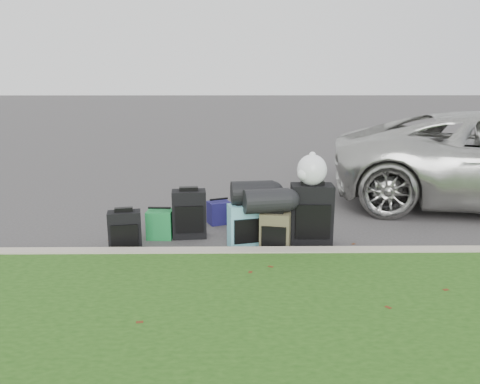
{
  "coord_description": "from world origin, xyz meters",
  "views": [
    {
      "loc": [
        -0.18,
        -6.16,
        2.08
      ],
      "look_at": [
        -0.1,
        0.2,
        0.55
      ],
      "focal_mm": 35.0,
      "sensor_mm": 36.0,
      "label": 1
    }
  ],
  "objects_px": {
    "suitcase_olive": "(275,232)",
    "suitcase_large_black_right": "(311,215)",
    "suitcase_large_black_left": "(189,214)",
    "suitcase_teal": "(244,226)",
    "tote_green": "(160,224)",
    "suitcase_small_black": "(125,231)",
    "tote_navy": "(219,213)"
  },
  "relations": [
    {
      "from": "suitcase_large_black_left",
      "to": "suitcase_olive",
      "type": "height_order",
      "value": "suitcase_large_black_left"
    },
    {
      "from": "suitcase_teal",
      "to": "suitcase_small_black",
      "type": "bearing_deg",
      "value": 168.83
    },
    {
      "from": "tote_navy",
      "to": "suitcase_large_black_right",
      "type": "bearing_deg",
      "value": -59.34
    },
    {
      "from": "tote_green",
      "to": "suitcase_olive",
      "type": "bearing_deg",
      "value": -17.13
    },
    {
      "from": "suitcase_olive",
      "to": "tote_green",
      "type": "height_order",
      "value": "suitcase_olive"
    },
    {
      "from": "suitcase_small_black",
      "to": "suitcase_large_black_right",
      "type": "height_order",
      "value": "suitcase_large_black_right"
    },
    {
      "from": "suitcase_large_black_left",
      "to": "tote_navy",
      "type": "bearing_deg",
      "value": 52.52
    },
    {
      "from": "suitcase_teal",
      "to": "suitcase_large_black_right",
      "type": "xyz_separation_m",
      "value": [
        0.86,
        0.1,
        0.12
      ]
    },
    {
      "from": "suitcase_teal",
      "to": "suitcase_large_black_left",
      "type": "bearing_deg",
      "value": 136.41
    },
    {
      "from": "suitcase_teal",
      "to": "tote_green",
      "type": "bearing_deg",
      "value": 147.48
    },
    {
      "from": "tote_green",
      "to": "suitcase_small_black",
      "type": "bearing_deg",
      "value": -126.48
    },
    {
      "from": "suitcase_olive",
      "to": "suitcase_large_black_right",
      "type": "relative_size",
      "value": 0.63
    },
    {
      "from": "suitcase_large_black_right",
      "to": "suitcase_large_black_left",
      "type": "bearing_deg",
      "value": 170.66
    },
    {
      "from": "suitcase_small_black",
      "to": "suitcase_teal",
      "type": "relative_size",
      "value": 0.89
    },
    {
      "from": "tote_green",
      "to": "tote_navy",
      "type": "distance_m",
      "value": 1.01
    },
    {
      "from": "suitcase_olive",
      "to": "tote_navy",
      "type": "distance_m",
      "value": 1.4
    },
    {
      "from": "suitcase_olive",
      "to": "suitcase_large_black_right",
      "type": "height_order",
      "value": "suitcase_large_black_right"
    },
    {
      "from": "suitcase_large_black_left",
      "to": "suitcase_teal",
      "type": "distance_m",
      "value": 0.84
    },
    {
      "from": "suitcase_teal",
      "to": "suitcase_large_black_right",
      "type": "relative_size",
      "value": 0.71
    },
    {
      "from": "tote_green",
      "to": "tote_navy",
      "type": "height_order",
      "value": "tote_green"
    },
    {
      "from": "suitcase_olive",
      "to": "tote_green",
      "type": "distance_m",
      "value": 1.59
    },
    {
      "from": "suitcase_large_black_left",
      "to": "suitcase_small_black",
      "type": "bearing_deg",
      "value": -152.79
    },
    {
      "from": "suitcase_large_black_left",
      "to": "tote_navy",
      "type": "height_order",
      "value": "suitcase_large_black_left"
    },
    {
      "from": "suitcase_large_black_left",
      "to": "tote_navy",
      "type": "xyz_separation_m",
      "value": [
        0.38,
        0.61,
        -0.16
      ]
    },
    {
      "from": "suitcase_large_black_left",
      "to": "suitcase_teal",
      "type": "xyz_separation_m",
      "value": [
        0.73,
        -0.41,
        -0.04
      ]
    },
    {
      "from": "suitcase_olive",
      "to": "suitcase_teal",
      "type": "distance_m",
      "value": 0.41
    },
    {
      "from": "suitcase_large_black_left",
      "to": "tote_green",
      "type": "bearing_deg",
      "value": -179.89
    },
    {
      "from": "tote_green",
      "to": "suitcase_large_black_left",
      "type": "bearing_deg",
      "value": 8.44
    },
    {
      "from": "tote_navy",
      "to": "tote_green",
      "type": "bearing_deg",
      "value": -162.0
    },
    {
      "from": "suitcase_small_black",
      "to": "tote_navy",
      "type": "xyz_separation_m",
      "value": [
        1.14,
        1.1,
        -0.08
      ]
    },
    {
      "from": "suitcase_small_black",
      "to": "suitcase_teal",
      "type": "bearing_deg",
      "value": -7.68
    },
    {
      "from": "suitcase_large_black_left",
      "to": "tote_green",
      "type": "distance_m",
      "value": 0.42
    }
  ]
}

